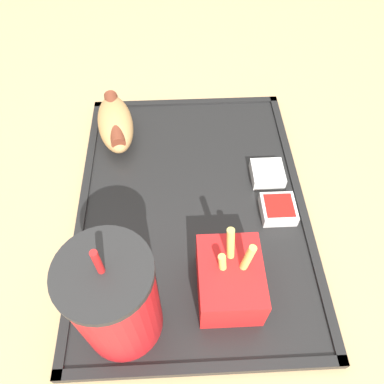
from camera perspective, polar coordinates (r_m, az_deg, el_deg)
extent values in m
plane|color=gray|center=(1.25, 0.80, -19.88)|extent=(8.00, 8.00, 0.00)
cube|color=tan|center=(0.91, 1.07, -13.36)|extent=(1.35, 1.03, 0.73)
cube|color=black|center=(0.56, 0.00, -2.11)|extent=(0.47, 0.34, 0.01)
cube|color=black|center=(0.58, 16.10, -1.03)|extent=(0.47, 0.01, 0.00)
cube|color=black|center=(0.58, -16.35, -2.25)|extent=(0.47, 0.01, 0.00)
cube|color=black|center=(0.47, 1.43, -25.24)|extent=(0.01, 0.34, 0.00)
cube|color=black|center=(0.71, -0.88, 13.54)|extent=(0.01, 0.34, 0.00)
cylinder|color=red|center=(0.42, -11.53, -16.05)|extent=(0.09, 0.09, 0.14)
cylinder|color=#262626|center=(0.36, -13.50, -11.84)|extent=(0.10, 0.10, 0.01)
cylinder|color=red|center=(0.34, -14.20, -10.31)|extent=(0.01, 0.01, 0.03)
ellipsoid|color=tan|center=(0.65, -11.60, 10.21)|extent=(0.14, 0.08, 0.05)
cylinder|color=brown|center=(0.64, -11.76, 10.90)|extent=(0.12, 0.04, 0.02)
cube|color=red|center=(0.47, 5.73, -13.20)|extent=(0.10, 0.08, 0.06)
cylinder|color=#EACC60|center=(0.45, 4.74, -11.77)|extent=(0.02, 0.02, 0.06)
cylinder|color=#EACC60|center=(0.44, 5.89, -9.12)|extent=(0.02, 0.02, 0.09)
cylinder|color=#EACC60|center=(0.44, 8.06, -10.81)|extent=(0.01, 0.02, 0.08)
cube|color=silver|center=(0.59, 11.41, 2.77)|extent=(0.05, 0.05, 0.02)
cube|color=white|center=(0.59, 11.54, 3.32)|extent=(0.04, 0.04, 0.00)
cube|color=silver|center=(0.56, 12.99, -2.57)|extent=(0.05, 0.05, 0.02)
cube|color=#B21914|center=(0.55, 13.15, -2.06)|extent=(0.04, 0.04, 0.00)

